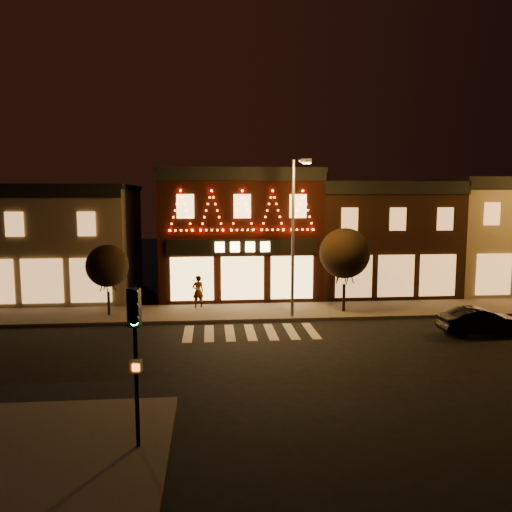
{
  "coord_description": "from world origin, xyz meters",
  "views": [
    {
      "loc": [
        -1.88,
        -19.57,
        6.55
      ],
      "look_at": [
        0.27,
        4.0,
        3.74
      ],
      "focal_mm": 35.03,
      "sensor_mm": 36.0,
      "label": 1
    }
  ],
  "objects": [
    {
      "name": "streetlamp_mid",
      "position": [
        2.54,
        6.36,
        5.03
      ],
      "size": [
        0.74,
        1.91,
        8.32
      ],
      "rotation": [
        0.0,
        0.0,
        -0.22
      ],
      "color": "#59595E",
      "rests_on": "sidewalk_far"
    },
    {
      "name": "ground",
      "position": [
        0.0,
        0.0,
        0.0
      ],
      "size": [
        120.0,
        120.0,
        0.0
      ],
      "primitive_type": "plane",
      "color": "black",
      "rests_on": "ground"
    },
    {
      "name": "sidewalk_near",
      "position": [
        -6.5,
        -7.5,
        0.07
      ],
      "size": [
        7.0,
        7.0,
        0.15
      ],
      "primitive_type": "cube",
      "color": "#47423D",
      "rests_on": "ground"
    },
    {
      "name": "tree_left",
      "position": [
        -7.46,
        7.78,
        2.84
      ],
      "size": [
        2.3,
        2.3,
        3.84
      ],
      "rotation": [
        0.0,
        0.0,
        0.1
      ],
      "color": "black",
      "rests_on": "sidewalk_far"
    },
    {
      "name": "dark_sedan",
      "position": [
        10.94,
        2.67,
        0.64
      ],
      "size": [
        3.89,
        1.39,
        1.28
      ],
      "primitive_type": "imported",
      "rotation": [
        0.0,
        0.0,
        1.56
      ],
      "color": "black",
      "rests_on": "ground"
    },
    {
      "name": "building_pulp",
      "position": [
        0.0,
        13.98,
        4.16
      ],
      "size": [
        10.2,
        8.34,
        8.3
      ],
      "color": "black",
      "rests_on": "ground"
    },
    {
      "name": "pedestrian",
      "position": [
        -2.64,
        9.18,
        1.08
      ],
      "size": [
        0.78,
        0.62,
        1.87
      ],
      "primitive_type": "imported",
      "rotation": [
        0.0,
        0.0,
        3.43
      ],
      "color": "gray",
      "rests_on": "sidewalk_far"
    },
    {
      "name": "building_right_a",
      "position": [
        9.5,
        13.99,
        3.76
      ],
      "size": [
        9.2,
        8.28,
        7.5
      ],
      "color": "black",
      "rests_on": "ground"
    },
    {
      "name": "building_left",
      "position": [
        -13.0,
        13.99,
        3.66
      ],
      "size": [
        12.2,
        8.28,
        7.3
      ],
      "color": "#756553",
      "rests_on": "ground"
    },
    {
      "name": "traffic_signal_near",
      "position": [
        -3.78,
        -7.23,
        3.11
      ],
      "size": [
        0.33,
        0.44,
        4.19
      ],
      "rotation": [
        0.0,
        0.0,
        -0.14
      ],
      "color": "black",
      "rests_on": "sidewalk_near"
    },
    {
      "name": "tree_right",
      "position": [
        5.54,
        7.41,
        3.43
      ],
      "size": [
        2.8,
        2.8,
        4.69
      ],
      "rotation": [
        0.0,
        0.0,
        -0.09
      ],
      "color": "black",
      "rests_on": "sidewalk_far"
    },
    {
      "name": "sidewalk_far",
      "position": [
        2.0,
        8.0,
        0.07
      ],
      "size": [
        44.0,
        4.0,
        0.15
      ],
      "primitive_type": "cube",
      "color": "#47423D",
      "rests_on": "ground"
    },
    {
      "name": "building_right_b",
      "position": [
        18.5,
        13.99,
        3.91
      ],
      "size": [
        9.2,
        8.28,
        7.8
      ],
      "color": "#756553",
      "rests_on": "ground"
    }
  ]
}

